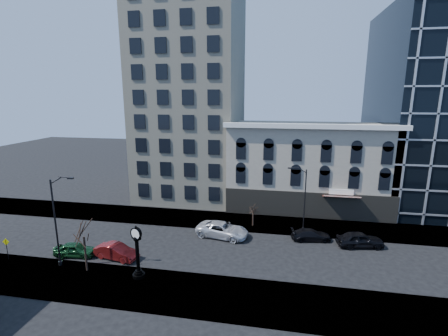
% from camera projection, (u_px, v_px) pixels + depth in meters
% --- Properties ---
extents(ground, '(160.00, 160.00, 0.00)m').
position_uv_depth(ground, '(199.00, 248.00, 34.68)').
color(ground, black).
rests_on(ground, ground).
extents(sidewalk_far, '(160.00, 6.00, 0.12)m').
position_uv_depth(sidewalk_far, '(214.00, 220.00, 42.34)').
color(sidewalk_far, gray).
rests_on(sidewalk_far, ground).
extents(sidewalk_near, '(160.00, 6.00, 0.12)m').
position_uv_depth(sidewalk_near, '(174.00, 291.00, 26.99)').
color(sidewalk_near, gray).
rests_on(sidewalk_near, ground).
extents(cream_tower, '(15.90, 15.40, 42.50)m').
position_uv_depth(cream_tower, '(189.00, 73.00, 49.57)').
color(cream_tower, beige).
rests_on(cream_tower, ground).
extents(victorian_row, '(22.60, 11.19, 12.50)m').
position_uv_depth(victorian_row, '(307.00, 166.00, 46.48)').
color(victorian_row, '#A99F8B').
rests_on(victorian_row, ground).
extents(street_clock, '(1.11, 1.11, 4.91)m').
position_uv_depth(street_clock, '(137.00, 254.00, 28.54)').
color(street_clock, black).
rests_on(street_clock, sidewalk_near).
extents(street_lamp_near, '(2.32, 0.57, 8.97)m').
position_uv_depth(street_lamp_near, '(59.00, 198.00, 29.49)').
color(street_lamp_near, black).
rests_on(street_lamp_near, sidewalk_near).
extents(street_lamp_far, '(2.05, 0.38, 7.91)m').
position_uv_depth(street_lamp_far, '(301.00, 182.00, 37.77)').
color(street_lamp_far, black).
rests_on(street_lamp_far, sidewalk_far).
extents(bare_tree_near, '(3.13, 3.13, 5.36)m').
position_uv_depth(bare_tree_near, '(83.00, 230.00, 29.20)').
color(bare_tree_near, '#312218').
rests_on(bare_tree_near, sidewalk_near).
extents(bare_tree_far, '(1.93, 1.93, 3.31)m').
position_uv_depth(bare_tree_far, '(253.00, 206.00, 39.89)').
color(bare_tree_far, '#312218').
rests_on(bare_tree_far, sidewalk_far).
extents(warning_sign, '(0.74, 0.07, 2.27)m').
position_uv_depth(warning_sign, '(6.00, 245.00, 31.69)').
color(warning_sign, black).
rests_on(warning_sign, sidewalk_near).
extents(car_near_a, '(4.31, 2.14, 1.41)m').
position_uv_depth(car_near_a, '(75.00, 250.00, 32.87)').
color(car_near_a, '#143F1E').
rests_on(car_near_a, ground).
extents(car_near_b, '(4.71, 2.33, 1.48)m').
position_uv_depth(car_near_b, '(116.00, 251.00, 32.38)').
color(car_near_b, maroon).
rests_on(car_near_b, ground).
extents(car_far_a, '(6.43, 3.85, 1.67)m').
position_uv_depth(car_far_a, '(222.00, 230.00, 37.34)').
color(car_far_a, silver).
rests_on(car_far_a, ground).
extents(car_far_b, '(4.63, 2.47, 1.28)m').
position_uv_depth(car_far_b, '(311.00, 235.00, 36.46)').
color(car_far_b, black).
rests_on(car_far_b, ground).
extents(car_far_c, '(5.14, 2.77, 1.66)m').
position_uv_depth(car_far_c, '(360.00, 240.00, 34.85)').
color(car_far_c, black).
rests_on(car_far_c, ground).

